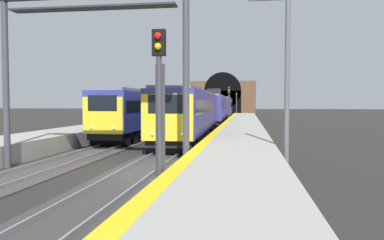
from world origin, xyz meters
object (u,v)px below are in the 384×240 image
object	(u,v)px
train_main_approaching	(214,108)
overhead_signal_gantry	(92,36)
railway_signal_mid	(229,101)
catenary_mast_near	(287,76)
railway_signal_far	(236,102)
railway_signal_near	(159,102)
train_adjacent_platform	(186,107)

from	to	relation	value
train_main_approaching	overhead_signal_gantry	size ratio (longest dim) A/B	7.40
railway_signal_mid	catenary_mast_near	xyz separation A→B (m)	(-35.89, -4.22, 0.97)
railway_signal_far	catenary_mast_near	distance (m)	73.12
overhead_signal_gantry	catenary_mast_near	world-z (taller)	catenary_mast_near
railway_signal_mid	catenary_mast_near	distance (m)	36.15
overhead_signal_gantry	railway_signal_mid	bearing A→B (deg)	-6.29
catenary_mast_near	railway_signal_near	bearing A→B (deg)	146.22
train_main_approaching	overhead_signal_gantry	world-z (taller)	overhead_signal_gantry
train_adjacent_platform	catenary_mast_near	xyz separation A→B (m)	(-37.52, -10.55, 1.85)
railway_signal_near	railway_signal_mid	xyz separation A→B (m)	(42.20, 0.00, 0.18)
train_adjacent_platform	railway_signal_mid	world-z (taller)	railway_signal_mid
railway_signal_mid	catenary_mast_near	bearing A→B (deg)	6.70
railway_signal_near	catenary_mast_near	distance (m)	7.67
train_main_approaching	railway_signal_mid	size ratio (longest dim) A/B	12.07
railway_signal_near	overhead_signal_gantry	size ratio (longest dim) A/B	0.59
train_main_approaching	railway_signal_far	world-z (taller)	railway_signal_far
train_adjacent_platform	railway_signal_near	bearing A→B (deg)	8.99
overhead_signal_gantry	catenary_mast_near	size ratio (longest dim) A/B	1.06
railway_signal_near	overhead_signal_gantry	xyz separation A→B (m)	(4.92, 4.11, 2.85)
railway_signal_mid	catenary_mast_near	size ratio (longest dim) A/B	0.65
railway_signal_far	train_main_approaching	bearing A→B (deg)	-2.77
train_main_approaching	overhead_signal_gantry	distance (m)	35.43
train_adjacent_platform	railway_signal_near	distance (m)	44.29
railway_signal_mid	railway_signal_far	distance (m)	37.10
catenary_mast_near	railway_signal_mid	bearing A→B (deg)	6.70
train_adjacent_platform	railway_signal_near	size ratio (longest dim) A/B	12.55
train_main_approaching	train_adjacent_platform	world-z (taller)	train_adjacent_platform
railway_signal_near	railway_signal_mid	world-z (taller)	railway_signal_mid
catenary_mast_near	railway_signal_far	bearing A→B (deg)	3.31
railway_signal_far	catenary_mast_near	world-z (taller)	catenary_mast_near
train_adjacent_platform	overhead_signal_gantry	world-z (taller)	overhead_signal_gantry
train_main_approaching	railway_signal_mid	xyz separation A→B (m)	(2.10, -1.89, 0.92)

